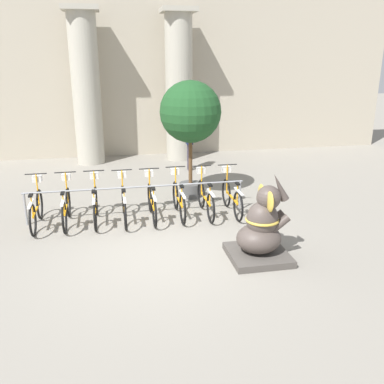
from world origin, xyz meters
TOP-DOWN VIEW (x-y plane):
  - ground_plane at (0.00, 0.00)m, footprint 60.00×60.00m
  - building_facade at (0.00, 8.60)m, footprint 20.00×0.20m
  - column_left at (-1.59, 7.60)m, footprint 1.18×1.18m
  - column_right at (1.59, 7.60)m, footprint 1.18×1.18m
  - bike_rack at (-0.35, 1.95)m, footprint 5.11×0.05m
  - bicycle_0 at (-2.61, 1.84)m, footprint 0.48×1.74m
  - bicycle_1 at (-1.96, 1.85)m, footprint 0.48×1.74m
  - bicycle_2 at (-1.32, 1.86)m, footprint 0.48×1.74m
  - bicycle_3 at (-0.68, 1.80)m, footprint 0.48×1.74m
  - bicycle_4 at (-0.03, 1.81)m, footprint 0.48×1.74m
  - bicycle_5 at (0.61, 1.86)m, footprint 0.48×1.74m
  - bicycle_6 at (1.26, 1.83)m, footprint 0.48×1.74m
  - bicycle_7 at (1.90, 1.82)m, footprint 0.48×1.74m
  - elephant_statue at (1.77, -0.62)m, footprint 1.10×1.10m
  - person_pedestrian at (1.64, 5.93)m, footprint 0.24×0.47m
  - potted_tree at (1.16, 3.24)m, footprint 1.59×1.59m

SIDE VIEW (x-z plane):
  - ground_plane at x=0.00m, z-range 0.00..0.00m
  - bicycle_0 at x=-2.61m, z-range -0.13..0.98m
  - bicycle_1 at x=-1.96m, z-range -0.13..0.98m
  - bicycle_2 at x=-1.32m, z-range -0.13..0.98m
  - bicycle_3 at x=-0.68m, z-range -0.13..0.98m
  - bicycle_4 at x=-0.03m, z-range -0.13..0.98m
  - bicycle_5 at x=0.61m, z-range -0.13..0.98m
  - bicycle_6 at x=1.26m, z-range -0.13..0.98m
  - bicycle_7 at x=1.90m, z-range -0.13..0.98m
  - elephant_statue at x=1.77m, z-range -0.27..1.41m
  - bike_rack at x=-0.35m, z-range 0.25..1.02m
  - person_pedestrian at x=1.64m, z-range 0.19..1.99m
  - potted_tree at x=1.16m, z-range 0.67..3.75m
  - column_left at x=-1.59m, z-range 0.04..5.20m
  - column_right at x=1.59m, z-range 0.04..5.20m
  - building_facade at x=0.00m, z-range 0.00..6.00m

